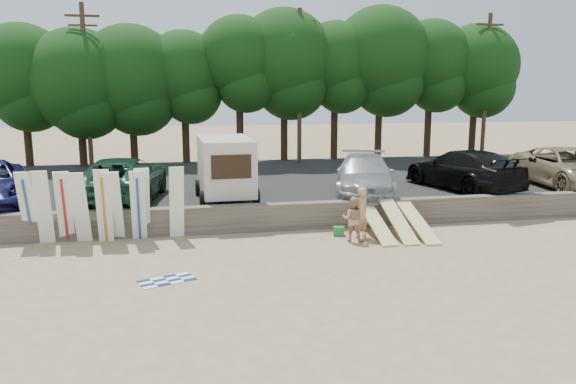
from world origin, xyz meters
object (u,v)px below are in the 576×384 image
car_3 (463,169)px  cooler (339,231)px  beachgoer_a (361,213)px  beachgoer_b (353,219)px  car_4 (570,168)px  box_trailer (225,165)px  car_1 (121,179)px  car_2 (365,176)px

car_3 → cooler: (-6.94, -4.22, -1.43)m
beachgoer_a → beachgoer_b: (-0.38, -0.35, -0.13)m
car_3 → car_4: car_4 is taller
box_trailer → car_4: (15.63, -0.04, -0.51)m
car_4 → cooler: size_ratio=17.04×
car_3 → beachgoer_b: 8.39m
car_1 → car_3: 14.79m
car_2 → beachgoer_a: car_2 is taller
car_3 → cooler: bearing=17.9°
car_4 → beachgoer_b: (-11.63, -4.49, -0.82)m
car_2 → car_4: (9.77, 0.07, 0.06)m
car_1 → beachgoer_a: (8.50, -4.72, -0.68)m
car_4 → beachgoer_b: bearing=-153.6°
beachgoer_a → car_1: bearing=-53.8°
cooler → car_3: bearing=48.2°
car_4 → beachgoer_a: car_4 is taller
car_1 → car_3: bearing=-174.0°
car_1 → beachgoer_b: bearing=154.2°
car_4 → beachgoer_b: car_4 is taller
box_trailer → beachgoer_b: bearing=-50.7°
car_4 → beachgoer_b: size_ratio=4.14×
car_2 → car_4: size_ratio=0.90×
car_2 → car_4: car_4 is taller
box_trailer → beachgoer_a: size_ratio=2.23×
car_1 → car_4: (19.76, -0.58, 0.01)m
box_trailer → car_2: 5.89m
beachgoer_a → beachgoer_b: bearing=18.0°
car_1 → cooler: size_ratio=16.82×
box_trailer → beachgoer_a: box_trailer is taller
car_3 → car_4: size_ratio=0.95×
car_3 → beachgoer_b: (-6.67, -5.03, -0.81)m
car_2 → beachgoer_a: size_ratio=3.20×
car_3 → car_1: bearing=-13.6°
car_2 → car_3: (4.81, 0.62, 0.05)m
box_trailer → beachgoer_a: 6.17m
box_trailer → car_1: box_trailer is taller
box_trailer → beachgoer_b: size_ratio=2.60×
box_trailer → car_2: size_ratio=0.70×
car_1 → car_4: car_4 is taller
beachgoer_b → cooler: (-0.27, 0.81, -0.62)m
car_2 → beachgoer_b: (-1.86, -4.41, -0.76)m
box_trailer → car_2: box_trailer is taller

